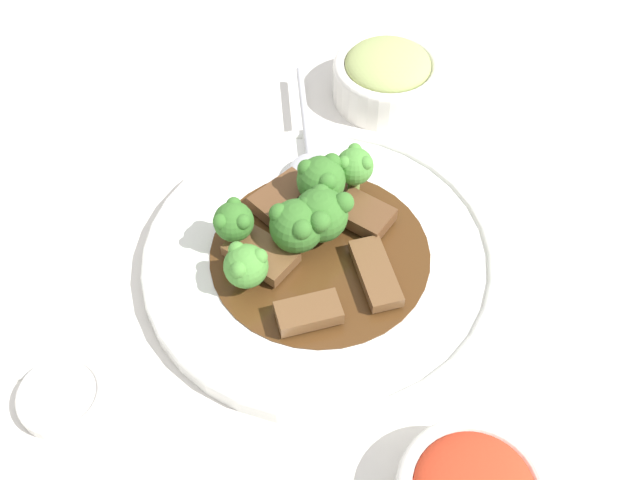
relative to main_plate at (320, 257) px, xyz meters
name	(u,v)px	position (x,y,z in m)	size (l,w,h in m)	color
ground_plane	(320,263)	(0.00, 0.00, -0.01)	(4.00, 4.00, 0.00)	silver
main_plate	(320,257)	(0.00, 0.00, 0.00)	(0.32, 0.32, 0.02)	white
beef_strip_0	(364,215)	(0.04, -0.04, 0.02)	(0.06, 0.06, 0.01)	brown
beef_strip_1	(261,254)	(-0.01, 0.05, 0.01)	(0.07, 0.07, 0.01)	brown
beef_strip_2	(376,273)	(-0.03, -0.05, 0.01)	(0.08, 0.05, 0.01)	brown
beef_strip_3	(309,313)	(-0.07, 0.01, 0.02)	(0.04, 0.06, 0.01)	brown
beef_strip_4	(281,197)	(0.06, 0.04, 0.02)	(0.06, 0.06, 0.02)	brown
broccoli_floret_0	(234,221)	(0.01, 0.07, 0.04)	(0.04, 0.04, 0.05)	#7FA84C
broccoli_floret_1	(246,265)	(-0.04, 0.06, 0.03)	(0.04, 0.04, 0.04)	#7FA84C
broccoli_floret_2	(297,225)	(0.01, 0.02, 0.04)	(0.05, 0.05, 0.05)	#7FA84C
broccoli_floret_3	(355,166)	(0.07, -0.03, 0.04)	(0.03, 0.03, 0.05)	#7FA84C
broccoli_floret_4	(326,214)	(0.02, 0.00, 0.04)	(0.05, 0.05, 0.05)	#7FA84C
broccoli_floret_5	(322,180)	(0.06, 0.00, 0.04)	(0.04, 0.04, 0.05)	#7FA84C
serving_spoon	(311,171)	(0.09, 0.01, 0.02)	(0.20, 0.06, 0.01)	#B7B7BC
side_bowl_appetizer	(387,75)	(0.23, -0.07, 0.02)	(0.12, 0.12, 0.06)	white
sauce_dish	(61,396)	(-0.14, 0.20, 0.00)	(0.07, 0.07, 0.01)	white
paper_napkin	(34,309)	(-0.06, 0.24, -0.01)	(0.15, 0.12, 0.01)	silver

